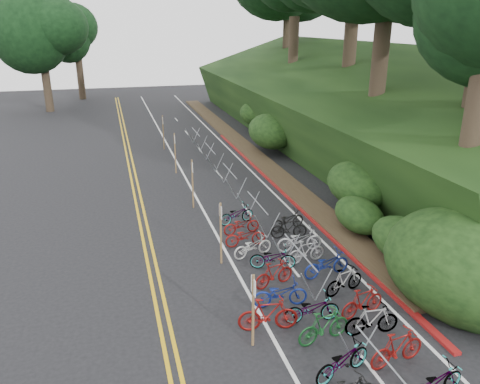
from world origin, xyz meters
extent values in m
plane|color=black|center=(0.00, 0.00, 0.00)|extent=(120.00, 120.00, 0.00)
cube|color=gold|center=(-2.15, 10.00, 0.00)|extent=(0.12, 80.00, 0.01)
cube|color=gold|center=(-1.85, 10.00, 0.00)|extent=(0.12, 80.00, 0.01)
cube|color=silver|center=(1.00, 10.00, 0.00)|extent=(0.12, 80.00, 0.01)
cube|color=silver|center=(5.20, 10.00, 0.00)|extent=(0.12, 80.00, 0.01)
cube|color=silver|center=(3.10, -2.00, 0.00)|extent=(0.10, 1.60, 0.01)
cube|color=silver|center=(3.10, 4.00, 0.00)|extent=(0.10, 1.60, 0.01)
cube|color=silver|center=(3.10, 10.00, 0.00)|extent=(0.10, 1.60, 0.01)
cube|color=silver|center=(3.10, 16.00, 0.00)|extent=(0.10, 1.60, 0.01)
cube|color=silver|center=(3.10, 22.00, 0.00)|extent=(0.10, 1.60, 0.01)
cube|color=silver|center=(3.10, 28.00, 0.00)|extent=(0.10, 1.60, 0.01)
cube|color=silver|center=(3.10, 34.00, 0.00)|extent=(0.10, 1.60, 0.01)
cube|color=maroon|center=(5.70, 12.00, 0.05)|extent=(0.25, 28.00, 0.10)
cube|color=black|center=(13.50, 22.00, 2.80)|extent=(12.32, 44.00, 9.11)
cube|color=#382819|center=(6.40, 22.00, 0.08)|extent=(1.40, 44.00, 0.16)
ellipsoid|color=#284C19|center=(7.20, 3.00, 1.04)|extent=(2.00, 2.80, 1.60)
ellipsoid|color=#284C19|center=(8.00, 8.00, 1.55)|extent=(2.60, 3.64, 2.08)
ellipsoid|color=#284C19|center=(9.20, 14.00, 1.99)|extent=(2.20, 3.08, 1.76)
ellipsoid|color=#284C19|center=(7.80, 20.00, 1.56)|extent=(3.00, 4.20, 2.40)
ellipsoid|color=#284C19|center=(8.50, 26.00, 1.73)|extent=(2.40, 3.36, 1.92)
ellipsoid|color=#284C19|center=(9.80, 30.00, 2.41)|extent=(2.80, 3.92, 2.24)
ellipsoid|color=#284C19|center=(7.00, 6.00, 0.90)|extent=(1.80, 2.52, 1.44)
ellipsoid|color=#284C19|center=(10.00, 18.00, 2.60)|extent=(3.20, 4.48, 2.56)
ellipsoid|color=black|center=(8.00, 0.50, 1.21)|extent=(5.28, 6.16, 3.52)
cylinder|color=#2D2319|center=(9.50, 3.00, 4.20)|extent=(0.82, 0.82, 6.00)
cylinder|color=#2D2319|center=(12.00, 6.00, 6.49)|extent=(0.89, 0.89, 7.38)
cylinder|color=#2D2319|center=(11.00, 12.00, 5.96)|extent=(0.87, 0.87, 6.92)
cylinder|color=#2D2319|center=(13.50, 20.00, 7.12)|extent=(0.92, 0.92, 7.85)
cylinder|color=#2D2319|center=(12.50, 28.00, 6.03)|extent=(0.84, 0.84, 6.46)
cylinder|color=#2D2319|center=(15.00, 36.00, 7.19)|extent=(0.89, 0.89, 7.38)
cylinder|color=#2D2319|center=(-9.00, 42.00, 3.00)|extent=(0.82, 0.82, 6.00)
ellipsoid|color=black|center=(-9.00, 42.00, 8.46)|extent=(8.20, 8.20, 7.79)
cylinder|color=#2D2319|center=(-6.00, 50.00, 2.77)|extent=(0.80, 0.80, 5.54)
ellipsoid|color=black|center=(-6.00, 50.00, 7.69)|extent=(7.18, 7.18, 6.82)
cylinder|color=gray|center=(2.75, -3.13, 1.19)|extent=(0.05, 3.35, 0.05)
cylinder|color=gray|center=(2.47, -1.55, 0.59)|extent=(0.60, 0.04, 1.17)
cylinder|color=gray|center=(3.03, -1.55, 0.59)|extent=(0.60, 0.04, 1.17)
cylinder|color=gray|center=(3.00, 3.00, 1.15)|extent=(0.05, 3.00, 0.05)
cylinder|color=gray|center=(2.72, 1.60, 0.57)|extent=(0.58, 0.04, 1.13)
cylinder|color=gray|center=(3.28, 1.60, 0.57)|extent=(0.58, 0.04, 1.13)
cylinder|color=gray|center=(2.72, 4.40, 0.57)|extent=(0.58, 0.04, 1.13)
cylinder|color=gray|center=(3.28, 4.40, 0.57)|extent=(0.58, 0.04, 1.13)
cylinder|color=gray|center=(3.00, 8.00, 1.15)|extent=(0.05, 3.00, 0.05)
cylinder|color=gray|center=(2.72, 6.60, 0.57)|extent=(0.58, 0.04, 1.13)
cylinder|color=gray|center=(3.28, 6.60, 0.57)|extent=(0.58, 0.04, 1.13)
cylinder|color=gray|center=(2.72, 9.40, 0.57)|extent=(0.58, 0.04, 1.13)
cylinder|color=gray|center=(3.28, 9.40, 0.57)|extent=(0.58, 0.04, 1.13)
cylinder|color=gray|center=(3.00, 13.00, 1.15)|extent=(0.05, 3.00, 0.05)
cylinder|color=gray|center=(2.72, 11.60, 0.57)|extent=(0.58, 0.04, 1.13)
cylinder|color=gray|center=(3.28, 11.60, 0.57)|extent=(0.58, 0.04, 1.13)
cylinder|color=gray|center=(2.72, 14.40, 0.57)|extent=(0.58, 0.04, 1.13)
cylinder|color=gray|center=(3.28, 14.40, 0.57)|extent=(0.58, 0.04, 1.13)
cylinder|color=gray|center=(3.00, 18.00, 1.15)|extent=(0.05, 3.00, 0.05)
cylinder|color=gray|center=(2.72, 16.60, 0.57)|extent=(0.58, 0.04, 1.13)
cylinder|color=gray|center=(3.28, 16.60, 0.57)|extent=(0.58, 0.04, 1.13)
cylinder|color=gray|center=(2.72, 19.40, 0.57)|extent=(0.58, 0.04, 1.13)
cylinder|color=gray|center=(3.28, 19.40, 0.57)|extent=(0.58, 0.04, 1.13)
cylinder|color=gray|center=(3.00, 23.00, 1.15)|extent=(0.05, 3.00, 0.05)
cylinder|color=gray|center=(2.72, 21.60, 0.57)|extent=(0.58, 0.04, 1.13)
cylinder|color=gray|center=(3.28, 21.60, 0.57)|extent=(0.58, 0.04, 1.13)
cylinder|color=gray|center=(2.72, 24.40, 0.57)|extent=(0.58, 0.04, 1.13)
cylinder|color=gray|center=(3.28, 24.40, 0.57)|extent=(0.58, 0.04, 1.13)
cylinder|color=brown|center=(0.33, 0.00, 1.15)|extent=(0.08, 0.08, 2.30)
cube|color=silver|center=(0.33, 0.00, 1.95)|extent=(0.02, 0.40, 0.50)
cylinder|color=brown|center=(0.60, 5.00, 1.25)|extent=(0.08, 0.08, 2.50)
cube|color=silver|center=(0.60, 5.00, 2.15)|extent=(0.02, 0.40, 0.50)
cylinder|color=brown|center=(0.60, 11.00, 1.25)|extent=(0.08, 0.08, 2.50)
cube|color=silver|center=(0.60, 11.00, 2.15)|extent=(0.02, 0.40, 0.50)
cylinder|color=brown|center=(0.60, 17.00, 1.25)|extent=(0.08, 0.08, 2.50)
cube|color=silver|center=(0.60, 17.00, 2.15)|extent=(0.02, 0.40, 0.50)
cylinder|color=brown|center=(0.60, 23.00, 1.25)|extent=(0.08, 0.08, 2.50)
cube|color=silver|center=(0.60, 23.00, 2.15)|extent=(0.02, 0.40, 0.50)
imported|color=maroon|center=(0.98, 0.56, 0.55)|extent=(0.81, 1.89, 1.10)
imported|color=slate|center=(4.09, -3.09, 0.45)|extent=(0.85, 1.77, 0.89)
imported|color=slate|center=(2.21, -1.81, 0.48)|extent=(1.19, 1.95, 0.97)
imported|color=maroon|center=(3.83, -1.82, 0.53)|extent=(0.77, 1.82, 1.06)
imported|color=#144C1E|center=(2.35, -0.39, 0.52)|extent=(0.79, 1.79, 1.04)
imported|color=slate|center=(3.87, -0.46, 0.51)|extent=(0.62, 1.72, 1.01)
imported|color=slate|center=(2.42, 0.59, 0.46)|extent=(0.76, 1.81, 0.93)
imported|color=maroon|center=(4.09, 0.47, 0.50)|extent=(0.82, 1.72, 1.00)
imported|color=navy|center=(1.77, 1.66, 0.47)|extent=(0.83, 1.86, 0.95)
imported|color=slate|center=(4.16, 1.81, 0.49)|extent=(0.88, 1.68, 0.97)
imported|color=maroon|center=(2.00, 2.90, 0.48)|extent=(0.86, 1.65, 0.95)
imported|color=navy|center=(4.07, 3.03, 0.49)|extent=(0.91, 1.94, 0.98)
imported|color=slate|center=(2.37, 4.08, 0.46)|extent=(1.09, 1.84, 0.91)
imported|color=#9E9EA3|center=(3.78, 4.20, 0.47)|extent=(0.63, 1.62, 0.95)
imported|color=beige|center=(1.93, 5.23, 0.45)|extent=(1.00, 1.80, 0.89)
imported|color=#9E9EA3|center=(3.89, 5.16, 0.49)|extent=(0.76, 1.91, 0.99)
imported|color=maroon|center=(1.91, 6.19, 0.45)|extent=(0.61, 1.71, 0.90)
imported|color=black|center=(3.92, 6.40, 0.47)|extent=(0.70, 1.63, 0.95)
imported|color=maroon|center=(2.09, 7.39, 0.44)|extent=(0.78, 1.73, 0.88)
imported|color=black|center=(4.20, 7.26, 0.45)|extent=(1.06, 1.83, 0.91)
imported|color=slate|center=(2.18, 8.54, 0.46)|extent=(1.01, 1.83, 0.91)
camera|label=1|loc=(-3.04, -10.65, 8.74)|focal=35.00mm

